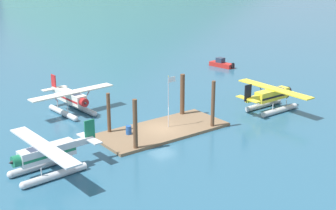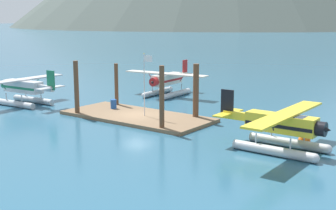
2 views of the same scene
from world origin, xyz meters
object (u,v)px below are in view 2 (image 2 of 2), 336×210
Objects in this scene: fuel_drum at (114,104)px; mooring_buoy at (304,140)px; flagpole at (145,77)px; seaplane_silver_port_aft at (23,90)px; seaplane_cream_bow_left at (167,82)px; seaplane_yellow_stbd_aft at (281,129)px.

mooring_buoy is at bearing -2.28° from fuel_drum.
flagpole reaches higher than fuel_drum.
seaplane_cream_bow_left is at bearing 57.06° from seaplane_silver_port_aft.
seaplane_cream_bow_left is (-20.37, 11.07, 1.15)m from mooring_buoy.
seaplane_cream_bow_left reaches higher than fuel_drum.
seaplane_silver_port_aft is (-8.63, -13.33, 0.00)m from seaplane_cream_bow_left.
seaplane_silver_port_aft is (-9.92, -3.02, 0.84)m from fuel_drum.
seaplane_cream_bow_left reaches higher than mooring_buoy.
mooring_buoy is (19.09, -0.76, -0.32)m from fuel_drum.
seaplane_yellow_stbd_aft is at bearing -111.64° from mooring_buoy.
seaplane_yellow_stbd_aft reaches higher than mooring_buoy.
flagpole is at bearing 8.91° from seaplane_silver_port_aft.
fuel_drum is at bearing 170.84° from flagpole.
flagpole is at bearing 179.93° from mooring_buoy.
seaplane_silver_port_aft is (-29.01, -2.26, 1.15)m from mooring_buoy.
fuel_drum is 19.11m from mooring_buoy.
mooring_buoy is at bearing 68.36° from seaplane_yellow_stbd_aft.
seaplane_cream_bow_left is (-5.90, 11.05, -2.22)m from flagpole.
seaplane_silver_port_aft is at bearing -179.78° from seaplane_yellow_stbd_aft.
seaplane_silver_port_aft is at bearing -122.94° from seaplane_cream_bow_left.
seaplane_silver_port_aft is at bearing -163.05° from fuel_drum.
seaplane_yellow_stbd_aft is (18.24, -2.92, 0.84)m from fuel_drum.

